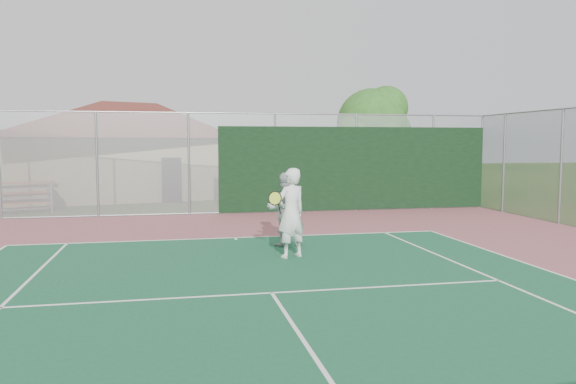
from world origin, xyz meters
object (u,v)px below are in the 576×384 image
at_px(player_white_front, 291,214).
at_px(player_grey_back, 285,210).
at_px(bleachers, 10,197).
at_px(clubhouse, 132,141).
at_px(tree, 374,126).

bearing_deg(player_white_front, player_grey_back, -120.29).
xyz_separation_m(bleachers, player_grey_back, (8.34, -8.66, 0.33)).
bearing_deg(bleachers, clubhouse, 38.67).
distance_m(clubhouse, player_grey_back, 14.98).
relative_size(clubhouse, player_white_front, 6.88).
height_order(player_white_front, player_grey_back, player_white_front).
distance_m(bleachers, player_white_front, 12.97).
relative_size(tree, player_grey_back, 2.76).
bearing_deg(player_grey_back, clubhouse, -64.25).
height_order(clubhouse, player_grey_back, clubhouse).
bearing_deg(clubhouse, bleachers, -138.17).
xyz_separation_m(clubhouse, tree, (10.11, -4.84, 0.60)).
bearing_deg(player_grey_back, player_white_front, 92.82).
xyz_separation_m(bleachers, player_white_front, (8.21, -10.04, 0.42)).
height_order(bleachers, player_grey_back, player_grey_back).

